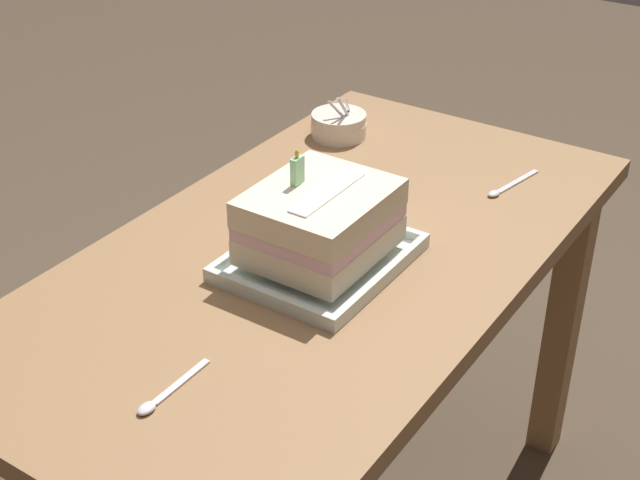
% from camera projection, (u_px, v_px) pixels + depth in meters
% --- Properties ---
extents(dining_table, '(1.20, 0.63, 0.71)m').
position_uv_depth(dining_table, '(320.00, 305.00, 1.54)').
color(dining_table, olive).
rests_on(dining_table, ground_plane).
extents(foil_tray, '(0.28, 0.24, 0.02)m').
position_uv_depth(foil_tray, '(320.00, 260.00, 1.44)').
color(foil_tray, silver).
rests_on(foil_tray, dining_table).
extents(birthday_cake, '(0.22, 0.19, 0.16)m').
position_uv_depth(birthday_cake, '(320.00, 221.00, 1.40)').
color(birthday_cake, beige).
rests_on(birthday_cake, foil_tray).
extents(bowl_stack, '(0.11, 0.11, 0.10)m').
position_uv_depth(bowl_stack, '(339.00, 125.00, 1.84)').
color(bowl_stack, silver).
rests_on(bowl_stack, dining_table).
extents(serving_spoon_near_tray, '(0.15, 0.04, 0.01)m').
position_uv_depth(serving_spoon_near_tray, '(505.00, 188.00, 1.65)').
color(serving_spoon_near_tray, silver).
rests_on(serving_spoon_near_tray, dining_table).
extents(serving_spoon_by_bowls, '(0.13, 0.02, 0.01)m').
position_uv_depth(serving_spoon_by_bowls, '(161.00, 397.00, 1.17)').
color(serving_spoon_by_bowls, silver).
rests_on(serving_spoon_by_bowls, dining_table).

